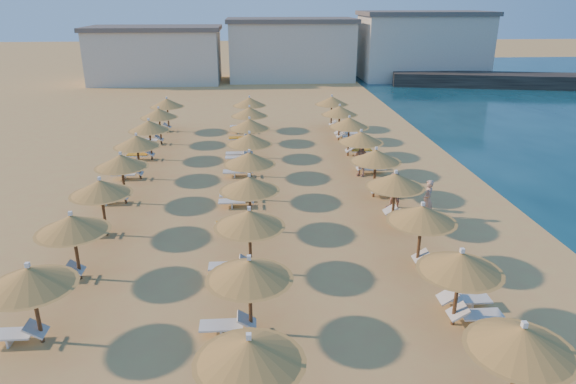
{
  "coord_description": "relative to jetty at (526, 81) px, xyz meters",
  "views": [
    {
      "loc": [
        -2.81,
        -17.86,
        9.62
      ],
      "look_at": [
        -1.28,
        4.0,
        1.3
      ],
      "focal_mm": 32.0,
      "sensor_mm": 36.0,
      "label": 1
    }
  ],
  "objects": [
    {
      "name": "loungers",
      "position": [
        -30.52,
        -34.12,
        -0.41
      ],
      "size": [
        15.66,
        33.82,
        0.66
      ],
      "color": "silver",
      "rests_on": "ground"
    },
    {
      "name": "beachgoer_a",
      "position": [
        -23.37,
        -35.76,
        0.19
      ],
      "size": [
        0.53,
        0.73,
        1.88
      ],
      "primitive_type": "imported",
      "rotation": [
        0.0,
        0.0,
        -1.69
      ],
      "color": "tan",
      "rests_on": "ground"
    },
    {
      "name": "hotel_blocks",
      "position": [
        -25.18,
        7.54,
        2.95
      ],
      "size": [
        48.2,
        9.8,
        8.1
      ],
      "color": "beige",
      "rests_on": "ground"
    },
    {
      "name": "parasol_row_inland",
      "position": [
        -37.73,
        -31.03,
        1.41
      ],
      "size": [
        2.61,
        28.44,
        2.66
      ],
      "color": "brown",
      "rests_on": "ground"
    },
    {
      "name": "beachgoer_c",
      "position": [
        -25.18,
        -29.49,
        0.17
      ],
      "size": [
        1.15,
        0.97,
        1.85
      ],
      "primitive_type": "imported",
      "rotation": [
        0.0,
        0.0,
        -0.59
      ],
      "color": "tan",
      "rests_on": "ground"
    },
    {
      "name": "beachgoer_b",
      "position": [
        -24.58,
        -34.64,
        0.19
      ],
      "size": [
        1.15,
        1.16,
        1.89
      ],
      "primitive_type": "imported",
      "rotation": [
        0.0,
        0.0,
        -0.79
      ],
      "color": "tan",
      "rests_on": "ground"
    },
    {
      "name": "parasol_row_east",
      "position": [
        -25.19,
        -34.72,
        1.41
      ],
      "size": [
        2.61,
        35.82,
        2.66
      ],
      "color": "brown",
      "rests_on": "ground"
    },
    {
      "name": "ground",
      "position": [
        -28.5,
        -39.29,
        -0.75
      ],
      "size": [
        220.0,
        220.0,
        0.0
      ],
      "primitive_type": "plane",
      "color": "tan",
      "rests_on": "ground"
    },
    {
      "name": "jetty",
      "position": [
        0.0,
        0.0,
        0.0
      ],
      "size": [
        30.18,
        10.13,
        1.5
      ],
      "primitive_type": "cube",
      "rotation": [
        0.0,
        0.0,
        -0.21
      ],
      "color": "black",
      "rests_on": "ground"
    },
    {
      "name": "parasol_row_west",
      "position": [
        -31.51,
        -34.72,
        1.41
      ],
      "size": [
        2.61,
        35.82,
        2.66
      ],
      "color": "brown",
      "rests_on": "ground"
    }
  ]
}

